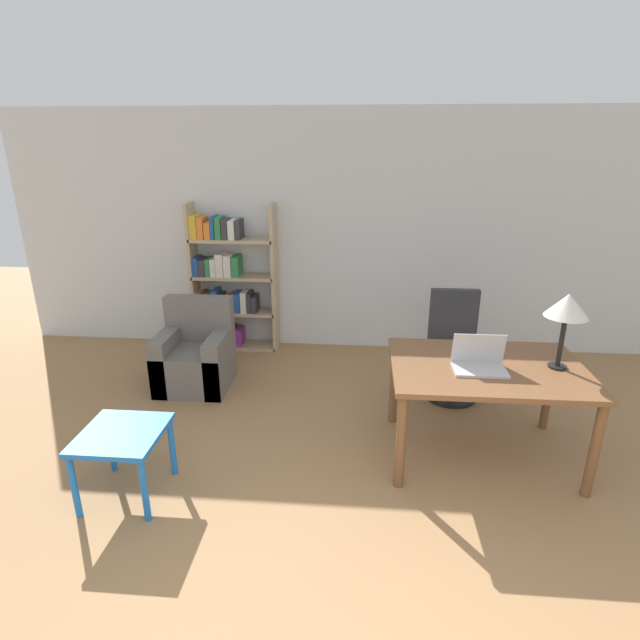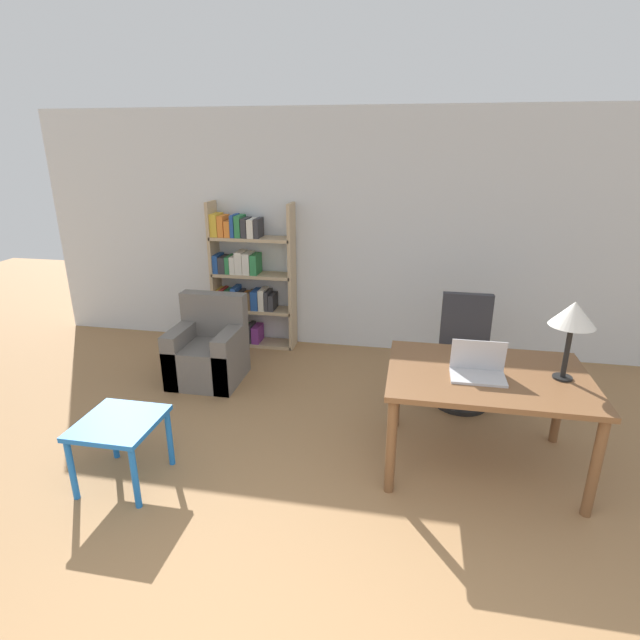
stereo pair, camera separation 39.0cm
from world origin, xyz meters
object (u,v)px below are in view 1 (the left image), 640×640
object	(u,v)px
desk	(486,377)
table_lamp	(567,308)
bookshelf	(227,285)
laptop	(479,362)
office_chair	(453,349)
armchair	(196,358)
side_table_blue	(123,442)

from	to	relation	value
desk	table_lamp	distance (m)	0.75
desk	bookshelf	xyz separation A→B (m)	(-2.51, 2.01, 0.10)
desk	laptop	size ratio (longest dim) A/B	3.77
laptop	office_chair	xyz separation A→B (m)	(0.02, 1.09, -0.36)
desk	bookshelf	world-z (taller)	bookshelf
armchair	bookshelf	size ratio (longest dim) A/B	0.51
laptop	armchair	xyz separation A→B (m)	(-2.50, 1.07, -0.53)
laptop	armchair	bearing A→B (deg)	156.91
bookshelf	desk	bearing A→B (deg)	-38.74
office_chair	armchair	distance (m)	2.53
office_chair	table_lamp	bearing A→B (deg)	-60.89
laptop	bookshelf	bearing A→B (deg)	139.38
office_chair	bookshelf	size ratio (longest dim) A/B	0.60
desk	table_lamp	world-z (taller)	table_lamp
desk	laptop	bearing A→B (deg)	-141.14
side_table_blue	bookshelf	distance (m)	2.72
side_table_blue	bookshelf	world-z (taller)	bookshelf
desk	laptop	distance (m)	0.19
desk	side_table_blue	bearing A→B (deg)	-164.87
office_chair	laptop	bearing A→B (deg)	-91.20
armchair	bookshelf	world-z (taller)	bookshelf
table_lamp	armchair	bearing A→B (deg)	162.24
laptop	office_chair	world-z (taller)	office_chair
laptop	office_chair	bearing A→B (deg)	88.80
laptop	side_table_blue	world-z (taller)	laptop
desk	office_chair	distance (m)	1.04
laptop	table_lamp	distance (m)	0.72
desk	side_table_blue	size ratio (longest dim) A/B	2.53
desk	table_lamp	xyz separation A→B (m)	(0.50, 0.01, 0.56)
desk	armchair	size ratio (longest dim) A/B	1.63
table_lamp	bookshelf	bearing A→B (deg)	146.37
armchair	bookshelf	bearing A→B (deg)	85.49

